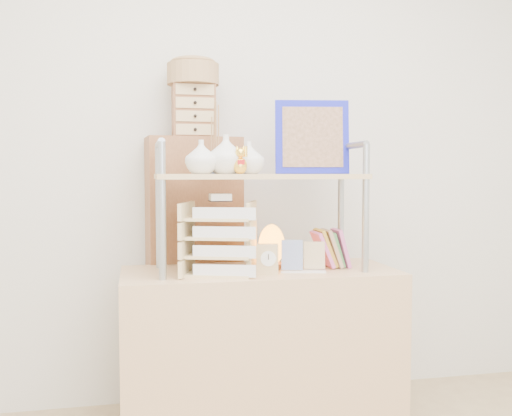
% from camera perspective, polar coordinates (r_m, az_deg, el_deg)
% --- Properties ---
extents(desk, '(1.20, 0.50, 0.75)m').
position_cam_1_polar(desk, '(2.61, 0.40, -14.35)').
color(desk, tan).
rests_on(desk, ground).
extents(cabinet, '(0.47, 0.28, 1.35)m').
position_cam_1_polar(cabinet, '(2.86, -6.22, -6.62)').
color(cabinet, brown).
rests_on(cabinet, ground).
extents(hutch, '(0.90, 0.34, 0.76)m').
position_cam_1_polar(hutch, '(2.49, -0.01, 3.72)').
color(hutch, '#949CA2').
rests_on(hutch, desk).
extents(letter_tray, '(0.34, 0.34, 0.34)m').
position_cam_1_polar(letter_tray, '(2.41, -3.60, -3.42)').
color(letter_tray, tan).
rests_on(letter_tray, desk).
extents(salt_lamp, '(0.13, 0.12, 0.20)m').
position_cam_1_polar(salt_lamp, '(2.55, 1.56, -3.82)').
color(salt_lamp, brown).
rests_on(salt_lamp, desk).
extents(desk_clock, '(0.10, 0.06, 0.13)m').
position_cam_1_polar(desk_clock, '(2.40, 1.13, -5.14)').
color(desk_clock, tan).
rests_on(desk_clock, desk).
extents(postcard_stand, '(0.20, 0.10, 0.14)m').
position_cam_1_polar(postcard_stand, '(2.47, 4.72, -5.48)').
color(postcard_stand, white).
rests_on(postcard_stand, desk).
extents(drawer_chest, '(0.20, 0.16, 0.25)m').
position_cam_1_polar(drawer_chest, '(2.81, -6.28, 9.60)').
color(drawer_chest, brown).
rests_on(drawer_chest, cabinet).
extents(woven_basket, '(0.25, 0.25, 0.10)m').
position_cam_1_polar(woven_basket, '(2.83, -6.31, 13.12)').
color(woven_basket, olive).
rests_on(woven_basket, drawer_chest).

